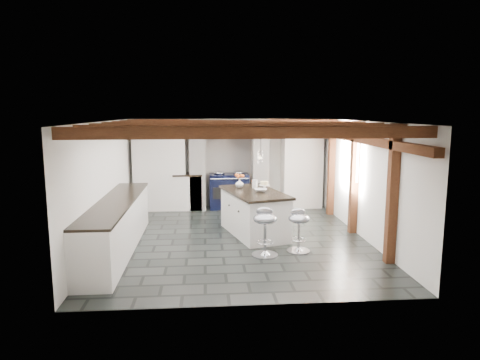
{
  "coord_description": "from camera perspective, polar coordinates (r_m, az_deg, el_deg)",
  "views": [
    {
      "loc": [
        -0.6,
        -8.18,
        2.48
      ],
      "look_at": [
        0.1,
        0.4,
        1.1
      ],
      "focal_mm": 32.0,
      "sensor_mm": 36.0,
      "label": 1
    }
  ],
  "objects": [
    {
      "name": "bar_stool_near",
      "position": [
        7.69,
        7.85,
        -6.03
      ],
      "size": [
        0.42,
        0.42,
        0.78
      ],
      "rotation": [
        0.0,
        0.0,
        -0.02
      ],
      "color": "silver",
      "rests_on": "ground"
    },
    {
      "name": "ground",
      "position": [
        8.57,
        -0.45,
        -7.72
      ],
      "size": [
        6.0,
        6.0,
        0.0
      ],
      "primitive_type": "plane",
      "color": "black",
      "rests_on": "ground"
    },
    {
      "name": "range_cooker",
      "position": [
        11.06,
        -1.48,
        -1.39
      ],
      "size": [
        1.0,
        0.63,
        0.99
      ],
      "color": "black",
      "rests_on": "ground"
    },
    {
      "name": "room_shell",
      "position": [
        9.7,
        -4.67,
        0.69
      ],
      "size": [
        6.0,
        6.03,
        6.0
      ],
      "color": "white",
      "rests_on": "ground"
    },
    {
      "name": "kitchen_island",
      "position": [
        8.71,
        1.9,
        -4.32
      ],
      "size": [
        1.39,
        1.99,
        1.19
      ],
      "rotation": [
        0.0,
        0.0,
        0.27
      ],
      "color": "white",
      "rests_on": "ground"
    },
    {
      "name": "bar_stool_far",
      "position": [
        7.42,
        3.36,
        -6.19
      ],
      "size": [
        0.46,
        0.46,
        0.85
      ],
      "rotation": [
        0.0,
        0.0,
        -0.12
      ],
      "color": "silver",
      "rests_on": "ground"
    }
  ]
}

